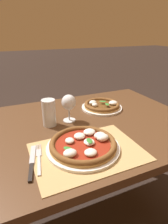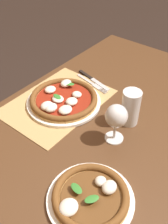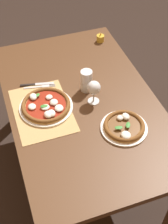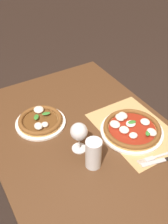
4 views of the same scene
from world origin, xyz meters
name	(u,v)px [view 2 (image 2 of 4)]	position (x,y,z in m)	size (l,w,h in m)	color
ground_plane	(98,219)	(0.00, 0.00, 0.00)	(24.00, 24.00, 0.00)	black
dining_table	(103,143)	(0.00, 0.00, 0.64)	(1.43, 0.89, 0.74)	#4C301C
paper_placemat	(59,101)	(0.00, -0.25, 0.74)	(0.46, 0.33, 0.00)	tan
pizza_near	(63,100)	(-0.01, -0.22, 0.76)	(0.32, 0.32, 0.05)	white
pizza_far	(90,197)	(0.29, 0.15, 0.76)	(0.26, 0.26, 0.05)	white
wine_glass	(116,117)	(0.03, 0.07, 0.85)	(0.08, 0.08, 0.16)	silver
pint_glass	(130,108)	(-0.08, 0.06, 0.81)	(0.07, 0.07, 0.15)	silver
fork	(92,83)	(-0.20, -0.21, 0.75)	(0.05, 0.20, 0.00)	#B7B7BC
knife	(94,80)	(-0.23, -0.22, 0.75)	(0.07, 0.21, 0.01)	black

